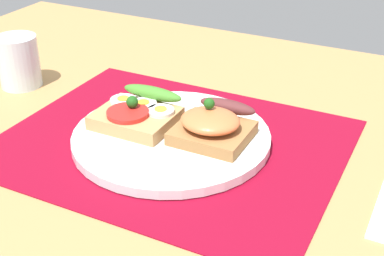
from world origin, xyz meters
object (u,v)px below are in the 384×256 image
Objects in this scene: plate at (171,137)px; drinking_glass at (19,62)px; sandwich_egg_tomato at (138,113)px; sandwich_salmon at (213,124)px.

drinking_glass is (-30.26, 5.47, 3.14)cm from plate.
sandwich_salmon reaches higher than sandwich_egg_tomato.
sandwich_salmon reaches higher than plate.
sandwich_egg_tomato is at bearing -11.10° from drinking_glass.
sandwich_egg_tomato is 1.26× the size of drinking_glass.
plate is 5.99cm from sandwich_salmon.
sandwich_egg_tomato is 1.03× the size of sandwich_salmon.
sandwich_egg_tomato is 10.69cm from sandwich_salmon.
sandwich_salmon is at bearing 4.81° from sandwich_egg_tomato.
sandwich_salmon is at bearing 15.78° from plate.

